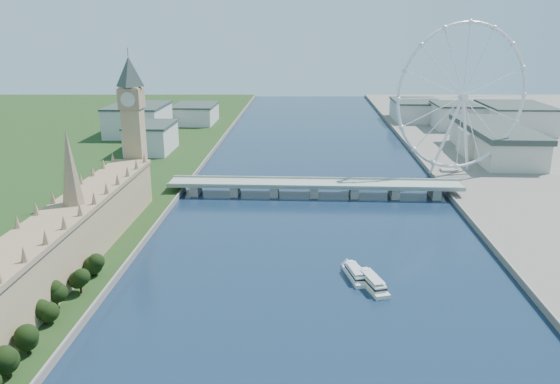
{
  "coord_description": "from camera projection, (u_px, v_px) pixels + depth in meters",
  "views": [
    {
      "loc": [
        -6.54,
        -96.44,
        122.36
      ],
      "look_at": [
        -21.51,
        210.0,
        29.25
      ],
      "focal_mm": 35.0,
      "sensor_mm": 36.0,
      "label": 1
    }
  ],
  "objects": [
    {
      "name": "parliament_range",
      "position": [
        77.0,
        230.0,
        290.49
      ],
      "size": [
        24.0,
        200.0,
        70.0
      ],
      "color": "tan",
      "rests_on": "ground"
    },
    {
      "name": "big_ben",
      "position": [
        132.0,
        110.0,
        379.75
      ],
      "size": [
        20.02,
        20.02,
        110.0
      ],
      "color": "tan",
      "rests_on": "ground"
    },
    {
      "name": "westminster_bridge",
      "position": [
        314.0,
        187.0,
        412.21
      ],
      "size": [
        220.0,
        22.0,
        9.5
      ],
      "color": "gray",
      "rests_on": "ground"
    },
    {
      "name": "london_eye",
      "position": [
        463.0,
        97.0,
        441.57
      ],
      "size": [
        113.6,
        39.12,
        124.3
      ],
      "color": "silver",
      "rests_on": "ground"
    },
    {
      "name": "county_hall",
      "position": [
        493.0,
        158.0,
        530.22
      ],
      "size": [
        54.0,
        144.0,
        35.0
      ],
      "primitive_type": null,
      "color": "beige",
      "rests_on": "ground"
    },
    {
      "name": "city_skyline",
      "position": [
        345.0,
        118.0,
        655.95
      ],
      "size": [
        505.0,
        280.0,
        32.0
      ],
      "color": "beige",
      "rests_on": "ground"
    },
    {
      "name": "tour_boat_near",
      "position": [
        355.0,
        278.0,
        277.33
      ],
      "size": [
        13.1,
        28.41,
        6.06
      ],
      "primitive_type": null,
      "rotation": [
        0.0,
        0.0,
        0.23
      ],
      "color": "silver",
      "rests_on": "ground"
    },
    {
      "name": "tour_boat_far",
      "position": [
        372.0,
        287.0,
        267.18
      ],
      "size": [
        16.26,
        30.6,
        6.56
      ],
      "primitive_type": null,
      "rotation": [
        0.0,
        0.0,
        0.31
      ],
      "color": "beige",
      "rests_on": "ground"
    }
  ]
}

